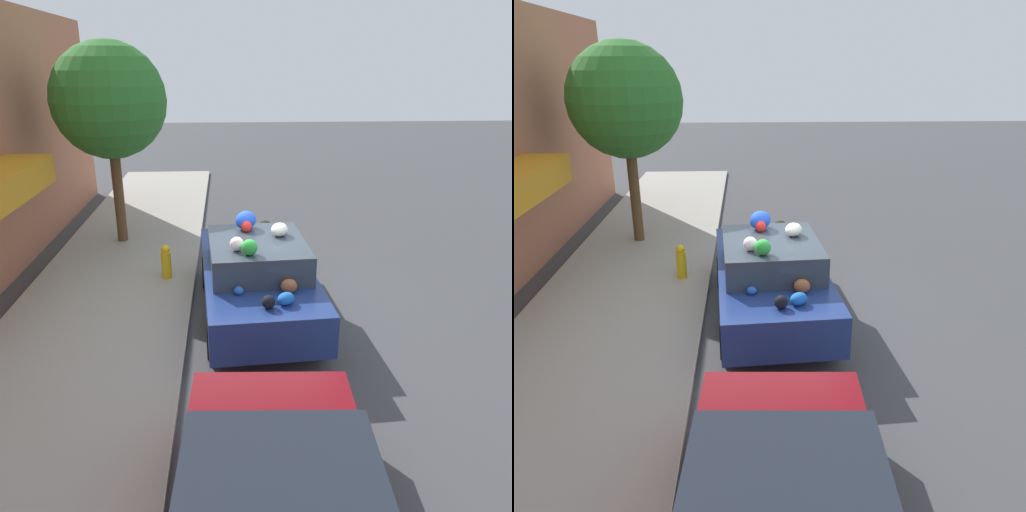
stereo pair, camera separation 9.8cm
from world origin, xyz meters
The scene contains 5 objects.
ground_plane centered at (0.00, 0.00, 0.00)m, with size 60.00×60.00×0.00m, color #424244.
sidewalk_curb centered at (0.00, 2.70, 0.05)m, with size 24.00×3.20×0.10m.
street_tree centered at (3.86, 2.98, 3.35)m, with size 2.55×2.55×4.55m.
fire_hydrant centered at (1.48, 1.66, 0.45)m, with size 0.20×0.20×0.70m.
art_car centered at (-0.02, -0.06, 0.76)m, with size 4.19×2.04×1.76m.
Camera 1 is at (-7.83, 0.41, 4.17)m, focal length 35.00 mm.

